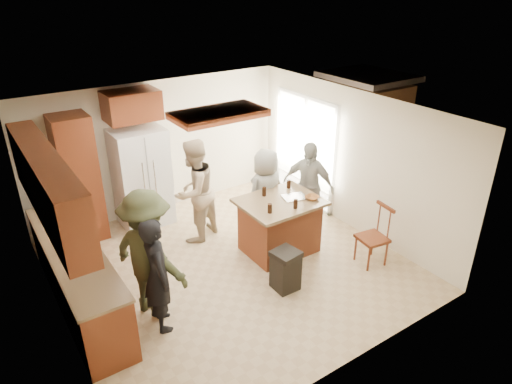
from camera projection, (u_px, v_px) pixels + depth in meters
room_shell at (357, 136)px, 10.32m from camera, size 8.00×5.20×5.00m
person_front_left at (158, 275)px, 5.73m from camera, size 0.53×0.65×1.59m
person_behind_left at (194, 191)px, 7.67m from camera, size 1.02×0.86×1.81m
person_behind_right at (266, 192)px, 7.90m from camera, size 0.79×0.54×1.57m
person_side_right at (308, 186)px, 8.06m from camera, size 0.87×1.08×1.63m
person_counter at (148, 254)px, 5.95m from camera, size 0.97×1.29×1.81m
left_cabinetry at (68, 247)px, 6.02m from camera, size 0.64×3.00×2.30m
back_wall_units at (92, 160)px, 7.63m from camera, size 1.80×0.60×2.45m
refrigerator at (142, 177)px, 8.18m from camera, size 0.90×0.76×1.80m
kitchen_island at (280, 225)px, 7.49m from camera, size 1.28×1.03×0.93m
island_items at (294, 197)px, 7.31m from camera, size 0.99×0.72×0.15m
trash_bin at (285, 270)px, 6.63m from camera, size 0.41×0.41×0.63m
spindle_chair at (373, 238)px, 7.17m from camera, size 0.48×0.48×0.99m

